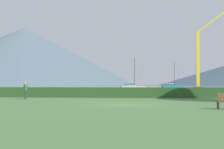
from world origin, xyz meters
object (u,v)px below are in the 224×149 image
sailboat_slip_0 (133,87)px  person_standing_walker (25,89)px  dock_crane (199,63)px  sailboat_slip_3 (173,87)px

sailboat_slip_0 → person_standing_walker: sailboat_slip_0 is taller
sailboat_slip_0 → person_standing_walker: bearing=-113.6°
person_standing_walker → dock_crane: 57.43m
person_standing_walker → dock_crane: dock_crane is taller
person_standing_walker → sailboat_slip_3: bearing=57.9°
dock_crane → sailboat_slip_3: bearing=107.9°
sailboat_slip_0 → dock_crane: (16.92, -1.00, 6.27)m
sailboat_slip_0 → dock_crane: 18.07m
sailboat_slip_0 → sailboat_slip_3: size_ratio=0.97×
person_standing_walker → dock_crane: size_ratio=0.08×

